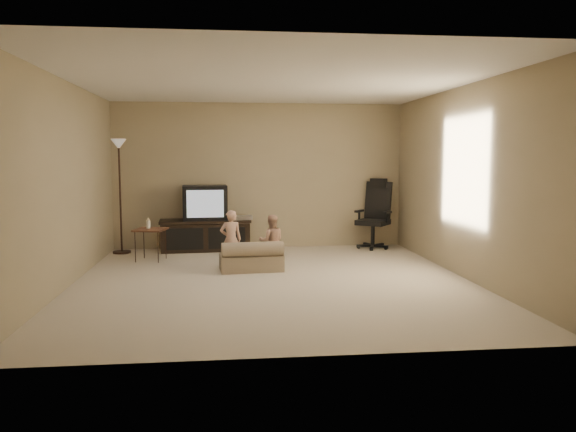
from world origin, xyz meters
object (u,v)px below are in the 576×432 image
at_px(floor_lamp, 119,170).
at_px(child_sofa, 252,259).
at_px(office_chair, 375,223).
at_px(toddler_right, 271,241).
at_px(side_table, 150,230).
at_px(tv_stand, 206,224).
at_px(toddler_left, 231,240).

distance_m(floor_lamp, child_sofa, 2.92).
height_order(office_chair, toddler_right, office_chair).
bearing_deg(office_chair, side_table, -130.92).
relative_size(tv_stand, office_chair, 1.30).
distance_m(child_sofa, toddler_left, 0.42).
bearing_deg(child_sofa, office_chair, 33.61).
relative_size(tv_stand, toddler_left, 1.88).
bearing_deg(floor_lamp, child_sofa, -39.40).
xyz_separation_m(tv_stand, toddler_left, (0.41, -1.64, -0.04)).
distance_m(tv_stand, toddler_right, 1.88).
xyz_separation_m(office_chair, side_table, (-3.71, -0.78, 0.04)).
bearing_deg(office_chair, toddler_right, -104.51).
height_order(side_table, toddler_right, toddler_right).
bearing_deg(side_table, toddler_right, -22.25).
relative_size(office_chair, side_table, 1.82).
relative_size(tv_stand, side_table, 2.37).
bearing_deg(child_sofa, tv_stand, 106.21).
bearing_deg(toddler_right, tv_stand, -57.39).
bearing_deg(side_table, tv_stand, 46.90).
bearing_deg(tv_stand, floor_lamp, -178.18).
height_order(tv_stand, child_sofa, tv_stand).
xyz_separation_m(toddler_left, toddler_right, (0.58, 0.05, -0.04)).
height_order(floor_lamp, child_sofa, floor_lamp).
height_order(tv_stand, office_chair, office_chair).
xyz_separation_m(tv_stand, child_sofa, (0.69, -1.82, -0.29)).
distance_m(side_table, toddler_left, 1.44).
height_order(tv_stand, floor_lamp, floor_lamp).
xyz_separation_m(office_chair, toddler_right, (-1.92, -1.51, -0.05)).
bearing_deg(floor_lamp, side_table, -52.38).
height_order(toddler_left, toddler_right, toddler_left).
bearing_deg(tv_stand, side_table, -136.69).
distance_m(tv_stand, office_chair, 2.91).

